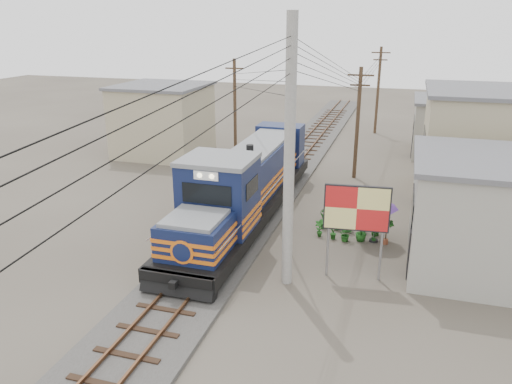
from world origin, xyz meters
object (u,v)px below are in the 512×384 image
(locomotive, at_px, (246,186))
(billboard, at_px, (357,211))
(market_umbrella, at_px, (377,202))
(vendor, at_px, (364,203))

(locomotive, relative_size, billboard, 4.32)
(market_umbrella, relative_size, vendor, 1.29)
(billboard, relative_size, vendor, 2.26)
(billboard, bearing_deg, vendor, 85.84)
(locomotive, height_order, billboard, locomotive)
(market_umbrella, bearing_deg, billboard, -98.53)
(locomotive, height_order, vendor, locomotive)
(billboard, distance_m, market_umbrella, 3.87)
(billboard, xyz_separation_m, market_umbrella, (0.56, 3.71, -0.93))
(billboard, relative_size, market_umbrella, 1.76)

